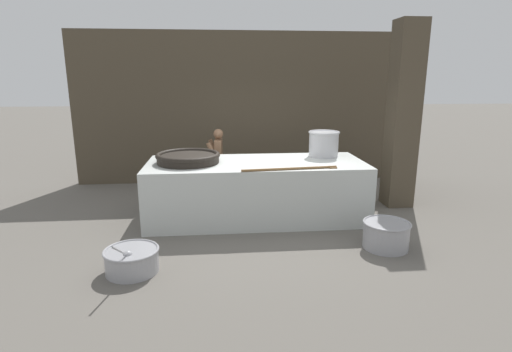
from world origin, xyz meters
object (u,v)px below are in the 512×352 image
object	(u,v)px
giant_wok_near	(188,158)
prep_bowl_vegetables	(132,259)
prep_bowl_meat	(386,234)
stock_pot	(324,143)
cook	(218,161)

from	to	relation	value
giant_wok_near	prep_bowl_vegetables	xyz separation A→B (m)	(-0.62, -1.98, -0.95)
prep_bowl_meat	stock_pot	bearing A→B (deg)	104.11
stock_pot	prep_bowl_vegetables	size ratio (longest dim) A/B	0.63
prep_bowl_vegetables	giant_wok_near	bearing A→B (deg)	72.54
prep_bowl_vegetables	prep_bowl_meat	size ratio (longest dim) A/B	1.33
cook	prep_bowl_meat	world-z (taller)	cook
stock_pot	prep_bowl_vegetables	bearing A→B (deg)	-142.98
giant_wok_near	stock_pot	size ratio (longest dim) A/B	1.91
cook	prep_bowl_meat	distance (m)	3.79
giant_wok_near	prep_bowl_vegetables	distance (m)	2.29
prep_bowl_vegetables	prep_bowl_meat	xyz separation A→B (m)	(3.61, 0.43, 0.05)
stock_pot	cook	bearing A→B (deg)	155.92
stock_pot	prep_bowl_meat	distance (m)	2.25
prep_bowl_meat	cook	bearing A→B (deg)	131.22
giant_wok_near	prep_bowl_meat	world-z (taller)	giant_wok_near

